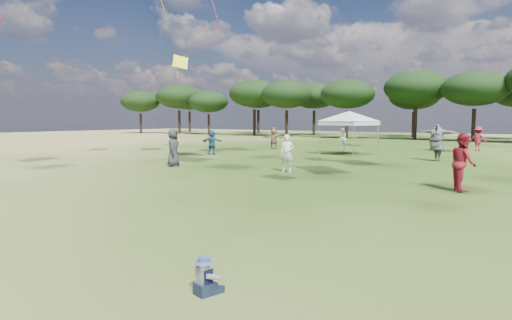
{
  "coord_description": "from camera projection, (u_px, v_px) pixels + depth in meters",
  "views": [
    {
      "loc": [
        3.74,
        -1.74,
        2.18
      ],
      "look_at": [
        0.25,
        3.29,
        1.6
      ],
      "focal_mm": 30.0,
      "sensor_mm": 36.0,
      "label": 1
    }
  ],
  "objects": [
    {
      "name": "tent_left",
      "position": [
        349.0,
        113.0,
        26.1
      ],
      "size": [
        5.31,
        5.31,
        2.97
      ],
      "rotation": [
        0.0,
        0.0,
        -0.23
      ],
      "color": "gray",
      "rests_on": "ground"
    },
    {
      "name": "toddler",
      "position": [
        205.0,
        278.0,
        5.32
      ],
      "size": [
        0.36,
        0.39,
        0.49
      ],
      "rotation": [
        0.0,
        0.0,
        -0.26
      ],
      "color": "black",
      "rests_on": "ground"
    },
    {
      "name": "festival_crowd",
      "position": [
        450.0,
        144.0,
        22.44
      ],
      "size": [
        29.75,
        21.56,
        1.93
      ],
      "color": "#255070",
      "rests_on": "ground"
    }
  ]
}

